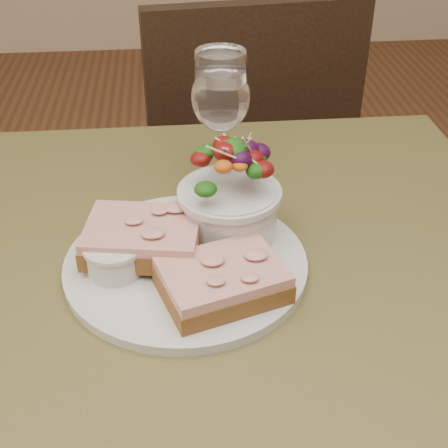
{
  "coord_description": "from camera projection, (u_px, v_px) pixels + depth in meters",
  "views": [
    {
      "loc": [
        -0.04,
        -0.54,
        1.2
      ],
      "look_at": [
        0.02,
        0.02,
        0.81
      ],
      "focal_mm": 50.0,
      "sensor_mm": 36.0,
      "label": 1
    }
  ],
  "objects": [
    {
      "name": "cafe_table",
      "position": [
        211.0,
        344.0,
        0.76
      ],
      "size": [
        0.8,
        0.8,
        0.75
      ],
      "color": "#47441E",
      "rests_on": "ground"
    },
    {
      "name": "salad_bowl",
      "position": [
        229.0,
        190.0,
        0.72
      ],
      "size": [
        0.11,
        0.11,
        0.13
      ],
      "color": "silver",
      "rests_on": "dinner_plate"
    },
    {
      "name": "garnish",
      "position": [
        132.0,
        220.0,
        0.76
      ],
      "size": [
        0.05,
        0.04,
        0.02
      ],
      "color": "#13380A",
      "rests_on": "dinner_plate"
    },
    {
      "name": "sandwich_back",
      "position": [
        143.0,
        237.0,
        0.7
      ],
      "size": [
        0.14,
        0.11,
        0.03
      ],
      "rotation": [
        0.0,
        0.0,
        -0.17
      ],
      "color": "#4D2914",
      "rests_on": "dinner_plate"
    },
    {
      "name": "ramekin",
      "position": [
        114.0,
        256.0,
        0.68
      ],
      "size": [
        0.06,
        0.06,
        0.04
      ],
      "color": "beige",
      "rests_on": "dinner_plate"
    },
    {
      "name": "dinner_plate",
      "position": [
        186.0,
        264.0,
        0.71
      ],
      "size": [
        0.28,
        0.28,
        0.01
      ],
      "primitive_type": "cylinder",
      "color": "silver",
      "rests_on": "cafe_table"
    },
    {
      "name": "sandwich_front",
      "position": [
        222.0,
        280.0,
        0.65
      ],
      "size": [
        0.15,
        0.13,
        0.03
      ],
      "rotation": [
        0.0,
        0.0,
        0.31
      ],
      "color": "#4D2914",
      "rests_on": "dinner_plate"
    },
    {
      "name": "wine_glass",
      "position": [
        221.0,
        101.0,
        0.8
      ],
      "size": [
        0.08,
        0.08,
        0.18
      ],
      "color": "white",
      "rests_on": "cafe_table"
    },
    {
      "name": "chair_far",
      "position": [
        234.0,
        230.0,
        1.57
      ],
      "size": [
        0.47,
        0.47,
        0.9
      ],
      "rotation": [
        0.0,
        0.0,
        3.26
      ],
      "color": "black",
      "rests_on": "ground"
    }
  ]
}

